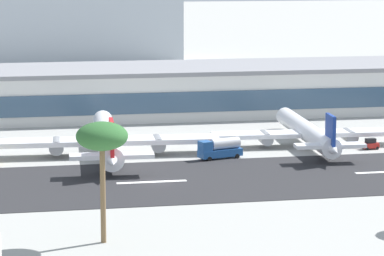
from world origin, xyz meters
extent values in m
plane|color=#9E9E99|center=(0.00, 0.00, 0.00)|extent=(1400.00, 1400.00, 0.00)
cube|color=#262628|center=(0.00, 0.35, 0.04)|extent=(800.00, 32.47, 0.08)
cube|color=white|center=(-0.80, 0.35, 0.09)|extent=(12.00, 1.20, 0.01)
cube|color=silver|center=(14.31, 73.67, 5.32)|extent=(161.50, 29.02, 10.64)
cube|color=#38516B|center=(14.31, 59.01, 4.79)|extent=(156.66, 0.30, 4.79)
cube|color=gray|center=(14.31, 73.67, 11.14)|extent=(163.12, 29.31, 1.00)
cube|color=#A8B2BC|center=(-17.50, 201.86, 19.14)|extent=(112.41, 25.49, 38.27)
cylinder|color=white|center=(-5.85, 25.34, 3.28)|extent=(6.64, 42.54, 4.24)
sphere|color=white|center=(-4.64, 46.49, 3.28)|extent=(4.03, 4.03, 4.03)
cone|color=white|center=(-7.05, 4.18, 3.28)|extent=(4.24, 7.83, 3.81)
cube|color=white|center=(-5.89, 24.49, 2.86)|extent=(43.47, 8.80, 0.93)
cylinder|color=gray|center=(3.80, 23.94, 2.12)|extent=(3.09, 6.08, 2.75)
cylinder|color=gray|center=(-15.59, 25.04, 2.12)|extent=(3.09, 6.08, 2.75)
cube|color=white|center=(-6.96, 5.88, 3.71)|extent=(14.85, 4.33, 0.75)
cube|color=red|center=(-6.96, 5.88, 6.67)|extent=(1.00, 5.75, 6.78)
cylinder|color=black|center=(-5.97, 23.22, 0.58)|extent=(0.76, 0.76, 1.17)
cylinder|color=white|center=(34.85, 27.23, 2.98)|extent=(5.87, 38.59, 3.84)
sphere|color=white|center=(35.87, 46.42, 2.98)|extent=(3.65, 3.65, 3.65)
cone|color=white|center=(33.84, 8.04, 2.98)|extent=(3.82, 7.09, 3.46)
cube|color=white|center=(34.81, 26.46, 2.59)|extent=(38.99, 7.81, 0.85)
cylinder|color=gray|center=(43.52, 26.00, 1.92)|extent=(2.78, 5.51, 2.50)
cylinder|color=gray|center=(26.11, 26.93, 1.92)|extent=(2.78, 5.51, 2.50)
cube|color=white|center=(33.92, 9.58, 3.36)|extent=(13.32, 3.86, 0.68)
cube|color=navy|center=(33.92, 9.58, 6.05)|extent=(0.89, 5.21, 6.15)
cylinder|color=black|center=(34.75, 25.31, 0.53)|extent=(0.69, 0.69, 1.06)
cube|color=#23569E|center=(14.84, 17.44, 1.15)|extent=(8.89, 4.90, 1.40)
cylinder|color=silver|center=(15.82, 17.73, 2.90)|extent=(6.14, 3.65, 2.10)
cube|color=#23569E|center=(11.74, 16.53, 2.75)|extent=(2.63, 2.87, 1.80)
cylinder|color=black|center=(11.62, 17.85, 0.45)|extent=(0.94, 0.52, 0.90)
cylinder|color=black|center=(12.35, 15.35, 0.45)|extent=(0.94, 0.52, 0.90)
cylinder|color=black|center=(17.32, 19.53, 0.45)|extent=(0.94, 0.52, 0.90)
cylinder|color=black|center=(18.06, 17.04, 0.45)|extent=(0.94, 0.52, 0.90)
cube|color=#B2231E|center=(46.26, 20.98, 0.80)|extent=(3.35, 1.93, 1.00)
cube|color=black|center=(46.26, 20.98, 1.75)|extent=(2.04, 1.47, 0.90)
cylinder|color=black|center=(45.06, 21.66, 0.30)|extent=(0.63, 0.34, 0.60)
cylinder|color=black|center=(45.23, 20.07, 0.30)|extent=(0.63, 0.34, 0.60)
cylinder|color=black|center=(47.29, 21.90, 0.30)|extent=(0.63, 0.34, 0.60)
cylinder|color=black|center=(47.46, 20.31, 0.30)|extent=(0.63, 0.34, 0.60)
cylinder|color=brown|center=(-12.21, -33.34, 7.22)|extent=(0.72, 0.72, 14.45)
ellipsoid|color=#2D602D|center=(-12.21, -33.34, 14.45)|extent=(6.87, 6.87, 3.78)
camera|label=1|loc=(-23.66, -157.75, 37.29)|focal=90.32mm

